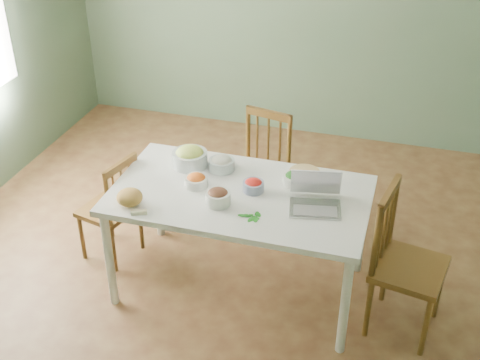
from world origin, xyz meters
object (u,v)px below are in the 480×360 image
(chair_far, at_px, (257,175))
(chair_right, at_px, (410,266))
(dining_table, at_px, (240,241))
(bread_boule, at_px, (130,197))
(laptop, at_px, (316,195))
(bowl_squash, at_px, (190,157))
(chair_left, at_px, (108,207))

(chair_far, height_order, chair_right, chair_right)
(dining_table, bearing_deg, bread_boule, -152.30)
(chair_far, xyz_separation_m, bread_boule, (-0.56, -1.12, 0.38))
(chair_right, xyz_separation_m, laptop, (-0.64, 0.03, 0.40))
(bowl_squash, bearing_deg, bread_boule, -108.61)
(chair_right, bearing_deg, bowl_squash, 88.97)
(chair_right, bearing_deg, chair_left, 96.21)
(chair_left, bearing_deg, laptop, 98.49)
(bowl_squash, bearing_deg, chair_far, 55.68)
(chair_far, distance_m, laptop, 1.12)
(chair_far, bearing_deg, chair_left, -132.28)
(chair_far, relative_size, bowl_squash, 3.86)
(chair_far, distance_m, chair_right, 1.52)
(chair_right, height_order, bread_boule, chair_right)
(chair_right, relative_size, laptop, 3.16)
(chair_left, distance_m, bowl_squash, 0.78)
(chair_far, height_order, chair_left, chair_far)
(dining_table, height_order, laptop, laptop)
(laptop, bearing_deg, chair_right, -13.45)
(bread_boule, xyz_separation_m, laptop, (1.17, 0.28, 0.06))
(chair_far, distance_m, bowl_squash, 0.76)
(dining_table, relative_size, bread_boule, 10.16)
(chair_left, height_order, bowl_squash, bowl_squash)
(chair_left, distance_m, laptop, 1.67)
(dining_table, xyz_separation_m, chair_far, (-0.09, 0.78, 0.08))
(laptop, bearing_deg, bread_boule, -177.50)
(chair_far, relative_size, chair_right, 0.94)
(bowl_squash, bearing_deg, chair_right, -11.66)
(chair_left, height_order, laptop, laptop)
(chair_left, bearing_deg, chair_right, 99.32)
(chair_far, distance_m, bread_boule, 1.31)
(dining_table, xyz_separation_m, chair_left, (-1.07, 0.09, 0.03))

